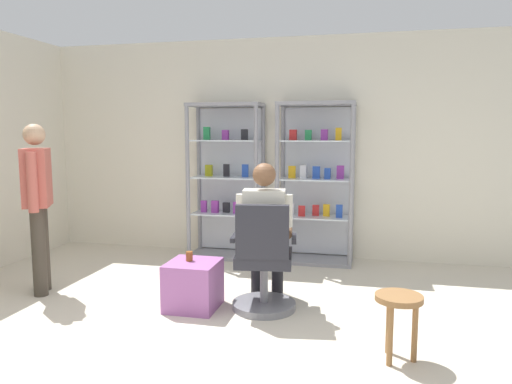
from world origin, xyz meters
name	(u,v)px	position (x,y,z in m)	size (l,w,h in m)	color
ground_plane	(192,360)	(0.00, 0.00, 0.00)	(7.20, 7.20, 0.00)	beige
back_wall	(275,148)	(0.00, 3.00, 1.35)	(6.00, 0.10, 2.70)	silver
display_cabinet_left	(227,180)	(-0.55, 2.76, 0.96)	(0.90, 0.45, 1.90)	gray
display_cabinet_right	(316,182)	(0.55, 2.76, 0.96)	(0.90, 0.45, 1.90)	gray
office_chair	(264,267)	(0.29, 1.00, 0.39)	(0.60, 0.56, 0.96)	slate
seated_shopkeeper	(265,227)	(0.27, 1.16, 0.71)	(0.53, 0.60, 1.29)	black
storage_crate	(193,285)	(-0.33, 0.93, 0.21)	(0.44, 0.44, 0.42)	#9E599E
tea_glass	(189,256)	(-0.37, 0.96, 0.46)	(0.06, 0.06, 0.08)	brown
standing_customer	(38,198)	(-1.91, 0.99, 0.93)	(0.36, 0.47, 1.63)	#3F382D
wooden_stool	(399,309)	(1.37, 0.31, 0.36)	(0.32, 0.32, 0.46)	olive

